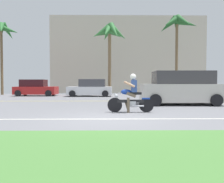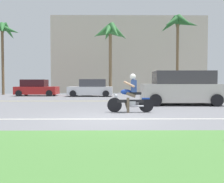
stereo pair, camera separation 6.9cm
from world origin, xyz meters
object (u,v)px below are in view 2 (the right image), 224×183
palm_tree_2 (2,33)px  palm_tree_0 (178,26)px  parked_car_1 (91,88)px  palm_tree_1 (110,35)px  motorcyclist (131,96)px  parked_car_0 (36,88)px  suv_nearby (181,88)px

palm_tree_2 → palm_tree_0: bearing=-3.4°
palm_tree_2 → parked_car_1: bearing=-17.2°
parked_car_1 → palm_tree_1: bearing=50.4°
motorcyclist → palm_tree_0: size_ratio=0.24×
motorcyclist → palm_tree_2: palm_tree_2 is taller
motorcyclist → parked_car_0: 14.38m
motorcyclist → parked_car_1: bearing=102.7°
parked_car_1 → palm_tree_0: size_ratio=0.51×
palm_tree_0 → suv_nearby: bearing=-104.9°
parked_car_1 → motorcyclist: bearing=-77.3°
palm_tree_2 → palm_tree_1: bearing=-4.2°
palm_tree_0 → motorcyclist: bearing=-113.7°
palm_tree_0 → palm_tree_1: 6.65m
palm_tree_1 → palm_tree_2: (-10.90, 0.80, 0.37)m
palm_tree_0 → parked_car_0: bearing=-175.9°
suv_nearby → palm_tree_0: palm_tree_0 is taller
parked_car_0 → palm_tree_0: 14.79m
suv_nearby → parked_car_0: 13.97m
motorcyclist → palm_tree_2: 19.21m
palm_tree_0 → palm_tree_2: bearing=176.6°
parked_car_1 → palm_tree_0: palm_tree_0 is taller
suv_nearby → parked_car_1: (-5.70, 7.91, -0.20)m
motorcyclist → palm_tree_0: bearing=66.3°
parked_car_1 → palm_tree_0: bearing=12.3°
palm_tree_1 → palm_tree_2: palm_tree_2 is taller
motorcyclist → parked_car_1: size_ratio=0.48×
parked_car_0 → palm_tree_1: 8.71m
motorcyclist → suv_nearby: suv_nearby is taller
motorcyclist → parked_car_0: (-7.74, 12.12, 0.03)m
palm_tree_0 → palm_tree_1: size_ratio=1.12×
suv_nearby → palm_tree_2: palm_tree_2 is taller
suv_nearby → parked_car_0: (-10.89, 8.75, -0.20)m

